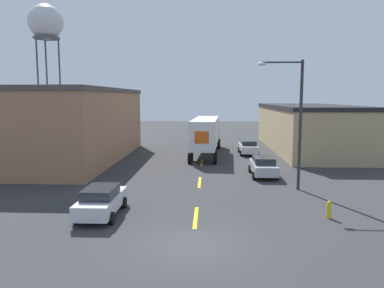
# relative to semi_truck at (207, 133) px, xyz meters

# --- Properties ---
(ground_plane) EXTENTS (160.00, 160.00, 0.00)m
(ground_plane) POSITION_rel_semi_truck_xyz_m (-0.41, -24.77, -2.33)
(ground_plane) COLOR #333335
(road_centerline) EXTENTS (0.20, 19.28, 0.01)m
(road_centerline) POSITION_rel_semi_truck_xyz_m (-0.41, -13.27, -2.33)
(road_centerline) COLOR gold
(road_centerline) RESTS_ON ground_plane
(warehouse_left) EXTENTS (12.79, 21.51, 6.92)m
(warehouse_left) POSITION_rel_semi_truck_xyz_m (-14.64, -3.76, 1.13)
(warehouse_left) COLOR #9E7051
(warehouse_left) RESTS_ON ground_plane
(warehouse_right) EXTENTS (8.25, 22.55, 5.20)m
(warehouse_right) POSITION_rel_semi_truck_xyz_m (11.55, 4.08, 0.27)
(warehouse_right) COLOR tan
(warehouse_right) RESTS_ON ground_plane
(semi_truck) EXTENTS (3.34, 13.76, 3.91)m
(semi_truck) POSITION_rel_semi_truck_xyz_m (0.00, 0.00, 0.00)
(semi_truck) COLOR black
(semi_truck) RESTS_ON ground_plane
(parked_car_right_far) EXTENTS (1.94, 4.33, 1.51)m
(parked_car_right_far) POSITION_rel_semi_truck_xyz_m (4.46, 0.25, -1.55)
(parked_car_right_far) COLOR silver
(parked_car_right_far) RESTS_ON ground_plane
(parked_car_right_mid) EXTENTS (1.94, 4.33, 1.51)m
(parked_car_right_mid) POSITION_rel_semi_truck_xyz_m (4.46, -10.91, -1.55)
(parked_car_right_mid) COLOR #B2B2B7
(parked_car_right_mid) RESTS_ON ground_plane
(parked_car_left_near) EXTENTS (1.94, 4.33, 1.51)m
(parked_car_left_near) POSITION_rel_semi_truck_xyz_m (-5.28, -21.11, -1.55)
(parked_car_left_near) COLOR silver
(parked_car_left_near) RESTS_ON ground_plane
(water_tower) EXTENTS (5.61, 5.61, 21.10)m
(water_tower) POSITION_rel_semi_truck_xyz_m (-26.47, 22.28, 15.68)
(water_tower) COLOR #47474C
(water_tower) RESTS_ON ground_plane
(street_lamp) EXTENTS (2.92, 0.32, 8.43)m
(street_lamp) POSITION_rel_semi_truck_xyz_m (5.81, -15.15, 2.57)
(street_lamp) COLOR #2D2D30
(street_lamp) RESTS_ON ground_plane
(fire_hydrant) EXTENTS (0.22, 0.22, 0.90)m
(fire_hydrant) POSITION_rel_semi_truck_xyz_m (6.30, -21.03, -1.89)
(fire_hydrant) COLOR gold
(fire_hydrant) RESTS_ON ground_plane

